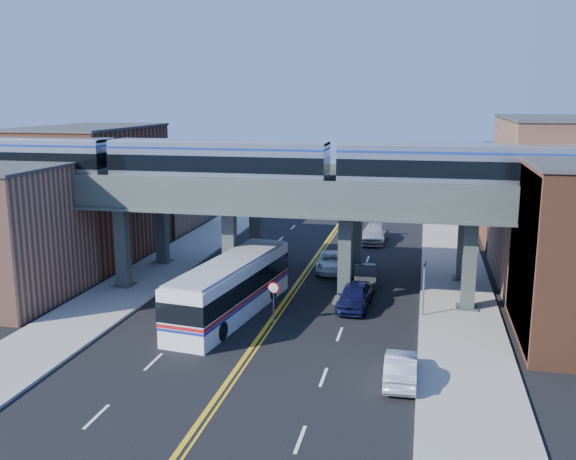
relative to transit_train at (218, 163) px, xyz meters
name	(u,v)px	position (x,y,z in m)	size (l,w,h in m)	color
ground	(256,341)	(4.67, -8.00, -9.22)	(120.00, 120.00, 0.00)	black
sidewalk_west	(143,279)	(-6.83, 2.00, -9.14)	(5.00, 70.00, 0.16)	gray
sidewalk_east	(457,299)	(16.17, 2.00, -9.14)	(5.00, 70.00, 0.16)	gray
building_west_a	(5,234)	(-13.83, -4.00, -4.72)	(8.00, 10.00, 9.00)	#9C6550
building_west_b	(94,194)	(-13.83, 8.00, -3.72)	(8.00, 14.00, 11.00)	brown
building_west_c	(157,190)	(-13.83, 21.00, -5.22)	(8.00, 10.00, 8.00)	#9C6550
building_east_b	(557,203)	(23.17, 8.00, -3.22)	(8.00, 14.00, 12.00)	#9C6550
building_east_c	(529,197)	(23.17, 21.00, -4.72)	(8.00, 10.00, 9.00)	brown
mural_panel	(522,256)	(19.22, -4.00, -4.47)	(0.10, 9.50, 9.50)	teal
elevated_viaduct_near	(286,206)	(4.67, 0.00, -2.75)	(52.00, 3.60, 7.40)	#38413F
elevated_viaduct_far	(305,191)	(4.67, 7.00, -2.75)	(52.00, 3.60, 7.40)	#38413F
transit_train	(218,163)	(0.00, 0.00, 0.00)	(45.97, 2.88, 3.36)	black
stop_sign	(274,296)	(4.97, -5.00, -7.46)	(0.76, 0.09, 2.63)	slate
traffic_signal	(424,282)	(13.87, -2.00, -6.92)	(0.15, 0.18, 4.10)	slate
transit_bus	(231,288)	(1.98, -4.01, -7.48)	(4.66, 13.43, 3.39)	white
car_lane_a	(355,296)	(9.48, -1.10, -8.38)	(1.98, 4.91, 1.67)	#0F1139
car_lane_b	(365,276)	(9.67, 4.15, -8.48)	(1.56, 4.47, 1.47)	#2E2E30
car_lane_c	(333,262)	(6.78, 7.73, -8.49)	(2.42, 5.25, 1.46)	white
car_lane_d	(374,233)	(9.15, 18.84, -8.38)	(2.35, 5.78, 1.68)	#9D9EA1
car_parked_curb	(401,368)	(12.90, -11.71, -8.49)	(1.53, 4.39, 1.45)	silver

